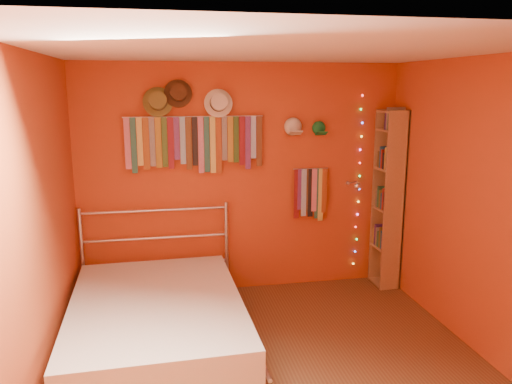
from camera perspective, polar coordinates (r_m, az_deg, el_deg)
ground at (r=4.28m, az=2.53°, el=-19.75°), size 3.50×3.50×0.00m
back_wall at (r=5.45m, az=-1.60°, el=1.42°), size 3.50×0.02×2.50m
right_wall at (r=4.51m, az=24.91°, el=-1.96°), size 0.02×3.50×2.50m
left_wall at (r=3.78m, az=-24.14°, el=-4.42°), size 0.02×3.50×2.50m
ceiling at (r=3.65m, az=2.90°, el=15.92°), size 3.50×3.50×0.02m
tie_rack at (r=5.26m, az=-7.02°, el=5.79°), size 1.45×0.03×0.61m
small_tie_rack at (r=5.59m, az=6.28°, el=0.05°), size 0.40×0.03×0.60m
fedora_olive at (r=5.19m, az=-11.16°, el=10.15°), size 0.30×0.17×0.30m
fedora_brown at (r=5.19m, az=-8.89°, el=11.14°), size 0.29×0.16×0.28m
fedora_white at (r=5.22m, az=-4.28°, el=10.16°), size 0.30×0.16×0.29m
cap_white at (r=5.43m, az=4.24°, el=7.45°), size 0.19×0.23×0.19m
cap_green at (r=5.52m, az=7.19°, el=7.26°), size 0.16×0.21×0.16m
fairy_lights at (r=5.79m, az=11.66°, el=1.07°), size 0.06×0.02×1.97m
reading_lamp at (r=5.54m, az=11.33°, el=0.76°), size 0.08×0.33×0.10m
bookshelf at (r=5.79m, az=15.19°, el=-0.72°), size 0.25×0.34×2.00m
bed at (r=4.58m, az=-11.23°, el=-14.32°), size 1.60×2.14×1.03m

